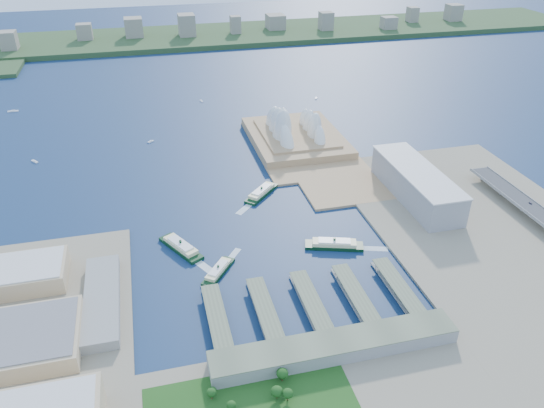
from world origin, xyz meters
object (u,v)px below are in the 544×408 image
object	(u,v)px
toaster_building	(416,184)
ferry_a	(181,245)
opera_house	(296,122)
car_c	(530,203)
ferry_c	(218,269)
ferry_b	(262,191)
ferry_d	(334,243)

from	to	relation	value
toaster_building	ferry_a	xyz separation A→B (m)	(-283.83, -37.99, -14.82)
opera_house	car_c	size ratio (longest dim) A/B	39.10
ferry_c	ferry_a	bearing A→B (deg)	-20.62
opera_house	ferry_a	bearing A→B (deg)	-129.16
ferry_a	ferry_b	size ratio (longest dim) A/B	1.04
ferry_b	car_c	world-z (taller)	car_c
ferry_d	car_c	size ratio (longest dim) A/B	13.05
ferry_a	toaster_building	bearing A→B (deg)	-21.21
opera_house	ferry_d	bearing A→B (deg)	-98.08
ferry_b	ferry_c	distance (m)	161.35
ferry_b	opera_house	bearing A→B (deg)	103.02
ferry_a	ferry_d	xyz separation A→B (m)	(155.13, -34.72, 0.00)
ferry_a	ferry_b	bearing A→B (deg)	12.11
car_c	opera_house	bearing A→B (deg)	126.82
opera_house	ferry_a	distance (m)	308.06
opera_house	ferry_c	bearing A→B (deg)	-119.56
opera_house	ferry_b	xyz separation A→B (m)	(-86.18, -144.60, -26.53)
ferry_c	toaster_building	bearing A→B (deg)	-124.34
ferry_d	toaster_building	bearing A→B (deg)	-42.54
ferry_d	ferry_b	bearing A→B (deg)	38.33
ferry_c	ferry_b	bearing A→B (deg)	-81.55
toaster_building	ferry_b	distance (m)	185.30
toaster_building	ferry_c	world-z (taller)	toaster_building
opera_house	car_c	distance (m)	332.50
ferry_d	car_c	distance (m)	238.00
ferry_b	ferry_c	world-z (taller)	ferry_b
opera_house	ferry_d	size ratio (longest dim) A/B	3.00
opera_house	toaster_building	bearing A→B (deg)	-65.77
ferry_c	ferry_d	size ratio (longest dim) A/B	0.81
toaster_building	car_c	bearing A→B (deg)	-31.14
toaster_building	car_c	world-z (taller)	toaster_building
opera_house	ferry_a	size ratio (longest dim) A/B	3.00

